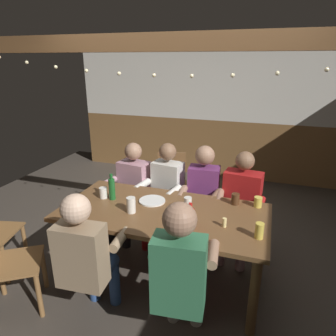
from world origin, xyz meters
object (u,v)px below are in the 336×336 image
bottle_0 (112,189)px  pint_glass_1 (259,231)px  plate_0 (152,201)px  table_candle (224,222)px  pint_glass_0 (188,205)px  dining_table (163,220)px  person_0 (131,186)px  chair_empty_far_end (171,182)px  person_5 (180,272)px  person_4 (86,254)px  pint_glass_5 (131,205)px  bottle_1 (190,218)px  person_1 (164,190)px  pint_glass_3 (235,199)px  person_2 (203,194)px  pint_glass_4 (103,193)px  pint_glass_2 (258,202)px  person_3 (240,201)px  chair_empty_near_left (4,262)px

bottle_0 → pint_glass_1: (1.45, -0.27, -0.05)m
plate_0 → bottle_0: bottle_0 is taller
table_candle → pint_glass_0: size_ratio=0.53×
dining_table → person_0: person_0 is taller
pint_glass_0 → chair_empty_far_end: bearing=114.1°
person_5 → person_4: bearing=173.4°
person_5 → pint_glass_5: bearing=131.6°
bottle_1 → person_1: bearing=121.1°
chair_empty_far_end → pint_glass_3: pint_glass_3 is taller
pint_glass_1 → pint_glass_5: 1.15m
person_0 → person_2: bearing=-170.9°
person_2 → chair_empty_far_end: size_ratio=1.39×
person_1 → chair_empty_far_end: size_ratio=1.38×
person_5 → pint_glass_4: size_ratio=11.47×
person_4 → pint_glass_1: size_ratio=9.33×
person_1 → pint_glass_2: (1.07, -0.33, 0.17)m
person_4 → table_candle: person_4 is taller
table_candle → pint_glass_4: (-1.27, 0.18, 0.02)m
person_0 → pint_glass_0: 1.12m
person_3 → person_5: person_5 is taller
chair_empty_far_end → pint_glass_2: 1.62m
pint_glass_0 → table_candle: bearing=-22.9°
person_0 → pint_glass_0: size_ratio=7.88×
person_4 → bottle_1: (0.71, 0.49, 0.19)m
person_5 → plate_0: person_5 is taller
plate_0 → bottle_1: bearing=-36.8°
person_5 → pint_glass_0: (-0.16, 0.75, 0.15)m
pint_glass_2 → pint_glass_5: bearing=-156.0°
person_3 → bottle_0: size_ratio=4.40×
chair_empty_near_left → pint_glass_0: pint_glass_0 is taller
person_4 → pint_glass_0: (0.62, 0.75, 0.17)m
plate_0 → bottle_0: (-0.40, -0.08, 0.11)m
pint_glass_0 → pint_glass_5: 0.52m
dining_table → pint_glass_2: bearing=23.7°
chair_empty_near_left → pint_glass_4: (0.50, 0.86, 0.36)m
plate_0 → pint_glass_4: pint_glass_4 is taller
person_2 → pint_glass_5: bearing=54.7°
plate_0 → person_5: bearing=-57.3°
dining_table → pint_glass_3: size_ratio=17.86×
person_4 → pint_glass_2: size_ratio=12.17×
person_0 → pint_glass_2: (1.51, -0.33, 0.18)m
bottle_1 → plate_0: bearing=143.2°
person_4 → pint_glass_3: person_4 is taller
person_1 → chair_empty_near_left: size_ratio=1.38×
pint_glass_1 → pint_glass_5: (-1.15, 0.07, 0.01)m
person_1 → person_2: 0.46m
person_1 → bottle_0: 0.75m
dining_table → bottle_1: bottle_1 is taller
table_candle → pint_glass_3: size_ratio=0.74×
dining_table → pint_glass_5: bearing=-155.2°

